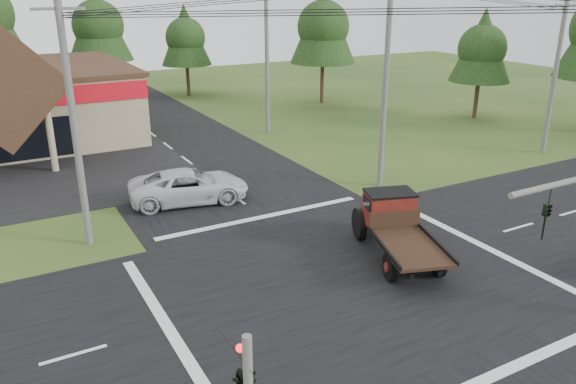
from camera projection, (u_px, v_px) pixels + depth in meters
ground at (342, 278)px, 21.86m from camera, size 120.00×120.00×0.00m
road_ns at (342, 278)px, 21.86m from camera, size 12.00×120.00×0.02m
road_ew at (342, 278)px, 21.86m from camera, size 120.00×12.00×0.02m
traffic_signal_corner at (244, 369)px, 11.22m from camera, size 0.53×2.48×4.40m
utility_pole_nw at (74, 125)px, 22.91m from camera, size 2.00×0.30×10.50m
utility_pole_ne at (386, 82)px, 30.03m from camera, size 2.00×0.30×11.50m
utility_pole_far at (555, 75)px, 36.64m from camera, size 2.00×0.30×10.20m
utility_pole_n at (267, 57)px, 41.57m from camera, size 2.00×0.30×11.20m
tree_row_d at (98, 23)px, 53.76m from camera, size 6.16×6.16×11.11m
tree_row_e at (185, 36)px, 56.23m from camera, size 5.04×5.04×9.09m
tree_side_ne at (323, 24)px, 52.12m from camera, size 6.16×6.16×11.11m
tree_side_e_near at (482, 46)px, 46.39m from camera, size 5.04×5.04×9.09m
antique_flatbed_truck at (399, 230)px, 23.12m from camera, size 4.14×6.51×2.55m
white_pickup at (189, 186)px, 29.39m from camera, size 6.62×4.01×1.72m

